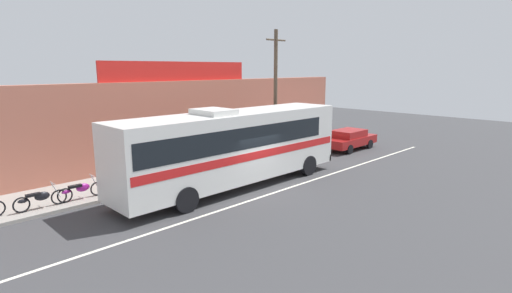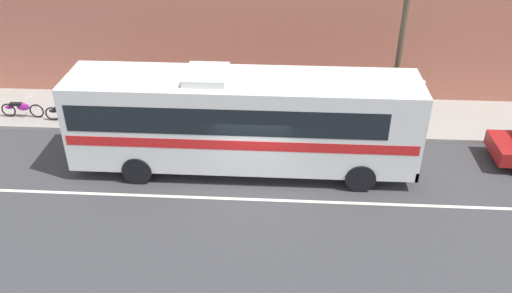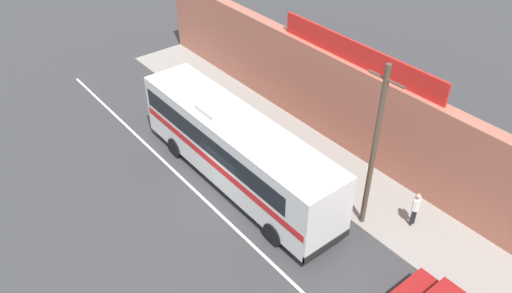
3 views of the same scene
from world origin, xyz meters
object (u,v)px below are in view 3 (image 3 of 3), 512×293
object	(u,v)px
intercity_bus	(235,146)
motorcycle_red	(183,76)
motorcycle_purple	(198,90)
utility_pole	(374,148)
pedestrian_far_left	(416,207)
motorcycle_blue	(214,101)

from	to	relation	value
intercity_bus	motorcycle_red	bearing A→B (deg)	162.20
intercity_bus	motorcycle_red	distance (m)	10.20
intercity_bus	motorcycle_purple	world-z (taller)	intercity_bus
utility_pole	motorcycle_purple	bearing A→B (deg)	178.76
utility_pole	pedestrian_far_left	world-z (taller)	utility_pole
intercity_bus	motorcycle_blue	world-z (taller)	intercity_bus
intercity_bus	motorcycle_purple	bearing A→B (deg)	159.22
intercity_bus	motorcycle_red	world-z (taller)	intercity_bus
motorcycle_blue	motorcycle_purple	xyz separation A→B (m)	(-1.58, -0.01, 0.00)
motorcycle_blue	motorcycle_purple	bearing A→B (deg)	-179.60
motorcycle_purple	motorcycle_blue	bearing A→B (deg)	0.40
motorcycle_purple	pedestrian_far_left	size ratio (longest dim) A/B	1.15
motorcycle_red	intercity_bus	bearing A→B (deg)	-17.80
intercity_bus	pedestrian_far_left	world-z (taller)	intercity_bus
motorcycle_purple	utility_pole	bearing A→B (deg)	-1.24
utility_pole	motorcycle_red	distance (m)	15.73
utility_pole	motorcycle_red	size ratio (longest dim) A/B	4.12
motorcycle_red	pedestrian_far_left	size ratio (longest dim) A/B	1.08
intercity_bus	motorcycle_blue	size ratio (longest dim) A/B	6.16
intercity_bus	utility_pole	bearing A→B (deg)	24.27
intercity_bus	pedestrian_far_left	size ratio (longest dim) A/B	7.05
utility_pole	motorcycle_purple	size ratio (longest dim) A/B	3.87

